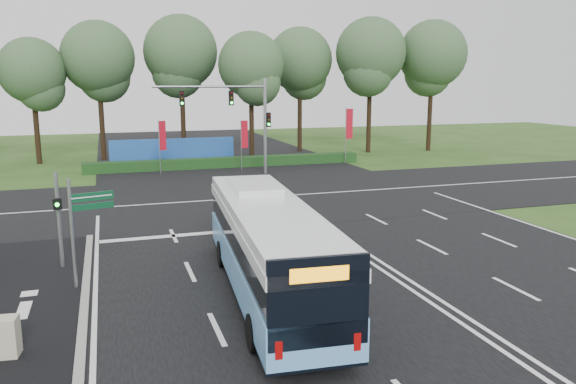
% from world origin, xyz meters
% --- Properties ---
extents(ground, '(120.00, 120.00, 0.00)m').
position_xyz_m(ground, '(0.00, 0.00, 0.00)').
color(ground, '#2C4A18').
rests_on(ground, ground).
extents(road_main, '(20.00, 120.00, 0.04)m').
position_xyz_m(road_main, '(0.00, 0.00, 0.02)').
color(road_main, black).
rests_on(road_main, ground).
extents(road_cross, '(120.00, 14.00, 0.05)m').
position_xyz_m(road_cross, '(0.00, 12.00, 0.03)').
color(road_cross, black).
rests_on(road_cross, ground).
extents(kerb_strip, '(0.25, 18.00, 0.12)m').
position_xyz_m(kerb_strip, '(-10.10, -3.00, 0.06)').
color(kerb_strip, gray).
rests_on(kerb_strip, ground).
extents(city_bus, '(3.28, 11.47, 3.25)m').
position_xyz_m(city_bus, '(-4.55, -3.01, 1.64)').
color(city_bus, '#65AAEB').
rests_on(city_bus, ground).
extents(pedestrian_signal, '(0.32, 0.42, 3.55)m').
position_xyz_m(pedestrian_signal, '(-10.96, 1.92, 1.94)').
color(pedestrian_signal, gray).
rests_on(pedestrian_signal, ground).
extents(street_sign, '(1.40, 0.42, 3.68)m').
position_xyz_m(street_sign, '(-10.08, -0.34, 2.34)').
color(street_sign, gray).
rests_on(street_sign, ground).
extents(utility_cabinet, '(0.69, 0.60, 1.05)m').
position_xyz_m(utility_cabinet, '(-11.83, -4.93, 0.52)').
color(utility_cabinet, beige).
rests_on(utility_cabinet, ground).
extents(banner_flag_left, '(0.55, 0.28, 4.03)m').
position_xyz_m(banner_flag_left, '(-5.27, 22.61, 2.65)').
color(banner_flag_left, gray).
rests_on(banner_flag_left, ground).
extents(banner_flag_mid, '(0.58, 0.13, 3.93)m').
position_xyz_m(banner_flag_mid, '(0.86, 22.49, 2.59)').
color(banner_flag_mid, gray).
rests_on(banner_flag_mid, ground).
extents(banner_flag_right, '(0.69, 0.12, 4.66)m').
position_xyz_m(banner_flag_right, '(10.09, 23.69, 3.03)').
color(banner_flag_right, gray).
rests_on(banner_flag_right, ground).
extents(traffic_light_gantry, '(8.41, 0.28, 7.00)m').
position_xyz_m(traffic_light_gantry, '(0.21, 20.50, 4.66)').
color(traffic_light_gantry, gray).
rests_on(traffic_light_gantry, ground).
extents(hedge, '(22.00, 1.20, 0.80)m').
position_xyz_m(hedge, '(0.00, 24.50, 0.40)').
color(hedge, '#133413').
rests_on(hedge, ground).
extents(blue_hoarding, '(10.00, 0.30, 2.20)m').
position_xyz_m(blue_hoarding, '(-4.00, 27.00, 1.10)').
color(blue_hoarding, '#1F51A8').
rests_on(blue_hoarding, ground).
extents(eucalyptus_row, '(48.93, 9.56, 12.75)m').
position_xyz_m(eucalyptus_row, '(1.96, 31.09, 8.84)').
color(eucalyptus_row, black).
rests_on(eucalyptus_row, ground).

